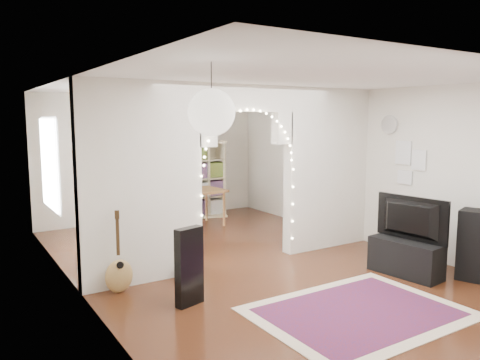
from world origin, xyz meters
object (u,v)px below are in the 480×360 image
bookcase (189,180)px  dining_chair_left (152,234)px  dining_chair_right (181,237)px  media_console (406,258)px  acoustic_guitar (119,263)px  floor_speaker (472,245)px  dining_table (194,194)px

bookcase → dining_chair_left: (-1.69, -2.01, -0.59)m
dining_chair_right → media_console: bearing=-45.3°
dining_chair_left → media_console: bearing=-55.5°
bookcase → dining_chair_right: (-1.30, -2.33, -0.62)m
dining_chair_right → acoustic_guitar: bearing=-130.5°
acoustic_guitar → bookcase: bearing=77.7°
acoustic_guitar → media_console: (3.64, -1.50, -0.14)m
media_console → bookcase: (-0.85, 5.17, 0.60)m
floor_speaker → bookcase: size_ratio=0.57×
acoustic_guitar → dining_table: (2.47, 2.78, 0.29)m
acoustic_guitar → dining_chair_left: size_ratio=1.54×
acoustic_guitar → media_console: bearing=2.5°
floor_speaker → dining_chair_left: size_ratio=1.65×
media_console → bookcase: 5.27m
floor_speaker → dining_table: 5.20m
acoustic_guitar → dining_chair_left: acoustic_guitar is taller
media_console → dining_chair_right: media_console is taller
dining_table → dining_chair_left: dining_table is taller
bookcase → media_console: bearing=-62.0°
floor_speaker → dining_chair_right: 4.42m
floor_speaker → media_console: bearing=118.3°
media_console → acoustic_guitar: bearing=151.1°
dining_table → acoustic_guitar: bearing=-137.6°
acoustic_guitar → dining_chair_right: size_ratio=1.73×
dining_chair_left → acoustic_guitar: bearing=-127.7°
floor_speaker → media_console: 0.90m
floor_speaker → dining_chair_right: bearing=109.9°
dining_chair_right → dining_table: bearing=63.5°
bookcase → floor_speaker: bearing=-56.8°
bookcase → dining_table: 0.96m
acoustic_guitar → media_console: 3.93m
bookcase → dining_table: bookcase is taller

